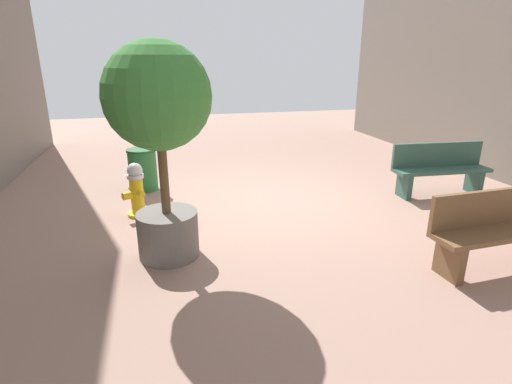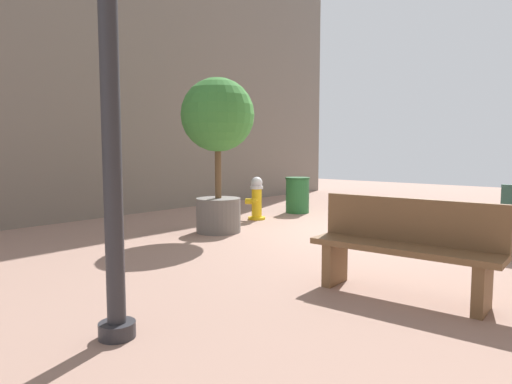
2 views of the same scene
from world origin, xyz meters
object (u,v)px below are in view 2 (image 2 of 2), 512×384
bench_far (405,245)px  planter_tree (218,130)px  fire_hydrant (256,198)px  street_lamp (108,28)px  trash_bin (297,195)px

bench_far → planter_tree: bearing=-18.2°
fire_hydrant → street_lamp: (-2.99, 5.18, 1.86)m
street_lamp → bench_far: bearing=-117.7°
bench_far → trash_bin: bearing=-44.7°
trash_bin → planter_tree: bearing=97.0°
street_lamp → planter_tree: bearing=-55.0°
bench_far → planter_tree: 4.21m
bench_far → street_lamp: (1.26, 2.40, 1.79)m
planter_tree → street_lamp: size_ratio=0.72×
planter_tree → trash_bin: (0.35, -2.87, -1.35)m
planter_tree → fire_hydrant: bearing=-74.3°
fire_hydrant → trash_bin: (-0.08, -1.34, -0.03)m
fire_hydrant → street_lamp: 6.26m
planter_tree → street_lamp: street_lamp is taller
bench_far → street_lamp: street_lamp is taller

